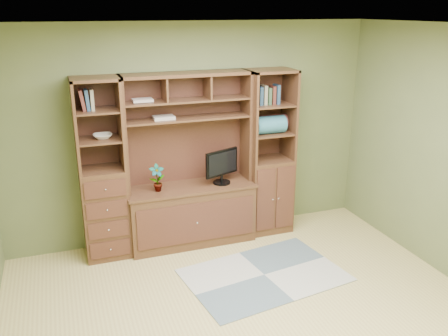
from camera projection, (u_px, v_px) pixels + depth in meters
name	position (u px, v px, depth m)	size (l,w,h in m)	color
room	(259.00, 190.00, 3.92)	(4.60, 4.10, 2.64)	tan
center_hutch	(190.00, 162.00, 5.52)	(1.54, 0.53, 2.05)	#4C2D1A
left_tower	(102.00, 171.00, 5.24)	(0.50, 0.45, 2.05)	#4C2D1A
right_tower	(269.00, 153.00, 5.88)	(0.55, 0.45, 2.05)	#4C2D1A
rug	(264.00, 275.00, 5.10)	(1.64, 1.09, 0.01)	gray
monitor	(222.00, 161.00, 5.61)	(0.47, 0.21, 0.57)	black
orchid	(157.00, 178.00, 5.40)	(0.17, 0.11, 0.32)	#B1643C
magazines	(164.00, 118.00, 5.34)	(0.24, 0.17, 0.04)	#B1A197
bowl	(103.00, 136.00, 5.13)	(0.20, 0.20, 0.05)	beige
blanket_teal	(270.00, 125.00, 5.71)	(0.37, 0.21, 0.21)	#306B7F
blanket_red	(273.00, 122.00, 5.86)	(0.35, 0.20, 0.20)	brown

